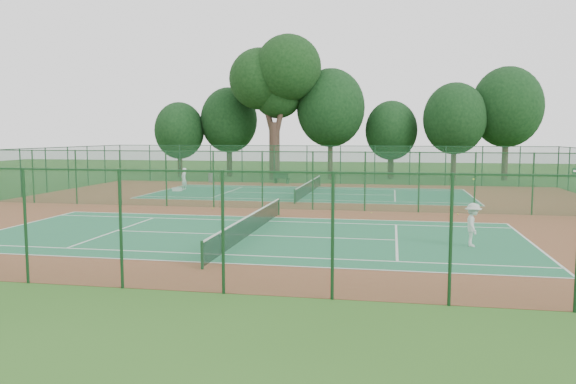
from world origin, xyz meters
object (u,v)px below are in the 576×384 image
(kit_bag, at_px, (177,189))
(player_near, at_px, (473,225))
(trash_bin, at_px, (211,178))
(bench, at_px, (281,178))
(big_tree, at_px, (276,78))
(player_far, at_px, (184,179))

(kit_bag, bearing_deg, player_near, -59.89)
(trash_bin, bearing_deg, bench, -0.89)
(big_tree, bearing_deg, player_near, -65.18)
(bench, bearing_deg, player_near, -45.70)
(kit_bag, bearing_deg, bench, 34.63)
(player_far, bearing_deg, bench, 142.93)
(player_near, bearing_deg, bench, 27.99)
(player_near, xyz_separation_m, bench, (-13.18, 27.09, -0.39))
(bench, relative_size, kit_bag, 2.08)
(trash_bin, distance_m, big_tree, 11.81)
(trash_bin, xyz_separation_m, bench, (6.76, -0.10, 0.06))
(bench, bearing_deg, big_tree, 126.00)
(trash_bin, relative_size, kit_bag, 1.11)
(bench, bearing_deg, kit_bag, -110.33)
(bench, distance_m, kit_bag, 10.76)
(player_far, xyz_separation_m, bench, (6.61, 7.20, -0.40))
(player_far, relative_size, trash_bin, 2.05)
(player_near, xyz_separation_m, player_far, (-19.79, 19.89, 0.01))
(bench, height_order, big_tree, big_tree)
(player_near, height_order, trash_bin, player_near)
(player_near, xyz_separation_m, big_tree, (-14.62, 31.61, 9.12))
(player_near, bearing_deg, kit_bag, 48.83)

